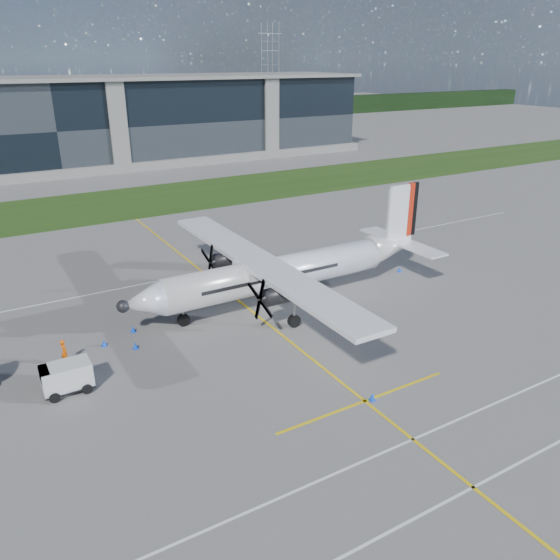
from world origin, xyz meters
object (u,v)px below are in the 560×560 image
object	(u,v)px
turboprop_aircraft	(287,252)
ground_crew_person	(64,350)
safety_cone_portwing	(372,396)
safety_cone_nose_port	(135,345)
pylon_east	(270,69)
safety_cone_fwd	(104,343)
safety_cone_nose_stbd	(133,329)
baggage_tug	(67,378)
safety_cone_tail	(400,269)

from	to	relation	value
turboprop_aircraft	ground_crew_person	bearing A→B (deg)	-176.05
safety_cone_portwing	turboprop_aircraft	bearing A→B (deg)	78.31
turboprop_aircraft	safety_cone_portwing	world-z (taller)	turboprop_aircraft
turboprop_aircraft	safety_cone_nose_port	distance (m)	13.82
safety_cone_portwing	pylon_east	bearing A→B (deg)	62.42
ground_crew_person	safety_cone_fwd	bearing A→B (deg)	-77.63
safety_cone_fwd	safety_cone_nose_stbd	size ratio (longest dim) A/B	1.00
ground_crew_person	safety_cone_nose_port	size ratio (longest dim) A/B	3.98
pylon_east	safety_cone_nose_port	world-z (taller)	pylon_east
safety_cone_nose_port	safety_cone_nose_stbd	world-z (taller)	same
pylon_east	ground_crew_person	xyz separation A→B (m)	(-96.19, -142.73, -14.00)
baggage_tug	safety_cone_tail	bearing A→B (deg)	9.16
turboprop_aircraft	safety_cone_fwd	xyz separation A→B (m)	(-14.92, -0.13, -3.96)
baggage_tug	ground_crew_person	size ratio (longest dim) A/B	1.52
baggage_tug	safety_cone_fwd	distance (m)	5.57
ground_crew_person	safety_cone_portwing	size ratio (longest dim) A/B	3.98
turboprop_aircraft	safety_cone_tail	world-z (taller)	turboprop_aircraft
ground_crew_person	safety_cone_fwd	world-z (taller)	ground_crew_person
safety_cone_tail	safety_cone_nose_port	distance (m)	25.69
pylon_east	ground_crew_person	world-z (taller)	pylon_east
turboprop_aircraft	baggage_tug	distance (m)	19.00
ground_crew_person	safety_cone_tail	distance (m)	30.18
safety_cone_portwing	baggage_tug	bearing A→B (deg)	146.52
pylon_east	safety_cone_nose_stbd	size ratio (longest dim) A/B	60.00
baggage_tug	safety_cone_tail	size ratio (longest dim) A/B	6.06
pylon_east	turboprop_aircraft	bearing A→B (deg)	-119.03
safety_cone_portwing	ground_crew_person	bearing A→B (deg)	137.51
pylon_east	ground_crew_person	size ratio (longest dim) A/B	15.06
safety_cone_tail	pylon_east	bearing A→B (deg)	64.93
pylon_east	safety_cone_portwing	xyz separation A→B (m)	(-81.56, -156.13, -14.75)
safety_cone_portwing	safety_cone_fwd	bearing A→B (deg)	129.36
safety_cone_fwd	safety_cone_nose_port	bearing A→B (deg)	-39.77
safety_cone_nose_stbd	turboprop_aircraft	bearing A→B (deg)	-4.31
pylon_east	turboprop_aircraft	distance (m)	162.20
pylon_east	safety_cone_portwing	world-z (taller)	pylon_east
turboprop_aircraft	pylon_east	bearing A→B (deg)	60.97
turboprop_aircraft	safety_cone_nose_stbd	world-z (taller)	turboprop_aircraft
baggage_tug	safety_cone_nose_stbd	xyz separation A→B (m)	(5.55, 5.59, -0.66)
safety_cone_tail	safety_cone_fwd	distance (m)	27.40
safety_cone_tail	safety_cone_portwing	bearing A→B (deg)	-136.09
ground_crew_person	safety_cone_tail	bearing A→B (deg)	-96.55
turboprop_aircraft	safety_cone_tail	size ratio (longest dim) A/B	56.07
pylon_east	safety_cone_fwd	distance (m)	170.33
safety_cone_tail	baggage_tug	bearing A→B (deg)	-170.84
safety_cone_nose_stbd	safety_cone_fwd	bearing A→B (deg)	-155.45
pylon_east	turboprop_aircraft	world-z (taller)	pylon_east
safety_cone_nose_port	turboprop_aircraft	bearing A→B (deg)	6.94
ground_crew_person	safety_cone_portwing	bearing A→B (deg)	-141.92
turboprop_aircraft	baggage_tug	size ratio (longest dim) A/B	9.26
ground_crew_person	safety_cone_nose_stbd	bearing A→B (deg)	-76.35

